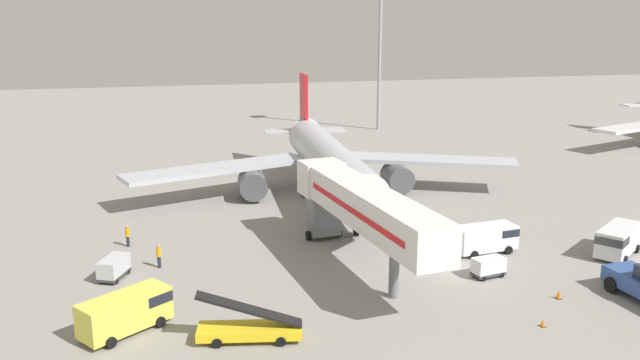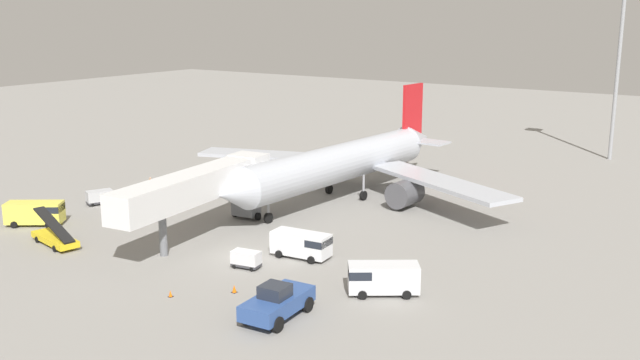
{
  "view_description": "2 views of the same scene",
  "coord_description": "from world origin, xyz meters",
  "px_view_note": "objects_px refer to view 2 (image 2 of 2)",
  "views": [
    {
      "loc": [
        -21.31,
        -41.69,
        18.4
      ],
      "look_at": [
        -6.56,
        14.23,
        4.04
      ],
      "focal_mm": 36.17,
      "sensor_mm": 36.0,
      "label": 1
    },
    {
      "loc": [
        39.16,
        -45.97,
        21.06
      ],
      "look_at": [
        -1.59,
        14.58,
        3.9
      ],
      "focal_mm": 40.58,
      "sensor_mm": 36.0,
      "label": 2
    }
  ],
  "objects_px": {
    "pushback_tug": "(277,302)",
    "baggage_cart_far_center": "(99,197)",
    "jet_bridge": "(203,186)",
    "ground_crew_worker_foreground": "(151,185)",
    "belt_loader_truck": "(55,237)",
    "safety_cone_bravo": "(170,294)",
    "service_van_mid_center": "(381,277)",
    "ground_crew_worker_midground": "(128,197)",
    "service_van_near_right": "(36,212)",
    "airplane_at_gate": "(344,163)",
    "safety_cone_alpha": "(234,289)",
    "apron_light_mast": "(622,28)",
    "service_van_rear_right": "(303,244)",
    "baggage_cart_far_left": "(246,259)"
  },
  "relations": [
    {
      "from": "pushback_tug",
      "to": "baggage_cart_far_center",
      "type": "height_order",
      "value": "pushback_tug"
    },
    {
      "from": "jet_bridge",
      "to": "ground_crew_worker_foreground",
      "type": "height_order",
      "value": "jet_bridge"
    },
    {
      "from": "belt_loader_truck",
      "to": "safety_cone_bravo",
      "type": "height_order",
      "value": "belt_loader_truck"
    },
    {
      "from": "pushback_tug",
      "to": "service_van_mid_center",
      "type": "bearing_deg",
      "value": 63.9
    },
    {
      "from": "belt_loader_truck",
      "to": "ground_crew_worker_midground",
      "type": "xyz_separation_m",
      "value": [
        -4.95,
        13.16,
        0.24
      ]
    },
    {
      "from": "service_van_mid_center",
      "to": "service_van_near_right",
      "type": "distance_m",
      "value": 37.79
    },
    {
      "from": "pushback_tug",
      "to": "airplane_at_gate",
      "type": "bearing_deg",
      "value": 114.18
    },
    {
      "from": "jet_bridge",
      "to": "service_van_near_right",
      "type": "distance_m",
      "value": 18.3
    },
    {
      "from": "service_van_mid_center",
      "to": "safety_cone_bravo",
      "type": "height_order",
      "value": "service_van_mid_center"
    },
    {
      "from": "service_van_mid_center",
      "to": "service_van_near_right",
      "type": "height_order",
      "value": "service_van_mid_center"
    },
    {
      "from": "jet_bridge",
      "to": "safety_cone_alpha",
      "type": "relative_size",
      "value": 34.41
    },
    {
      "from": "belt_loader_truck",
      "to": "safety_cone_bravo",
      "type": "relative_size",
      "value": 12.38
    },
    {
      "from": "jet_bridge",
      "to": "service_van_mid_center",
      "type": "distance_m",
      "value": 21.4
    },
    {
      "from": "jet_bridge",
      "to": "pushback_tug",
      "type": "bearing_deg",
      "value": -32.67
    },
    {
      "from": "service_van_near_right",
      "to": "ground_crew_worker_midground",
      "type": "relative_size",
      "value": 3.06
    },
    {
      "from": "jet_bridge",
      "to": "belt_loader_truck",
      "type": "relative_size",
      "value": 3.28
    },
    {
      "from": "jet_bridge",
      "to": "apron_light_mast",
      "type": "bearing_deg",
      "value": 68.85
    },
    {
      "from": "service_van_mid_center",
      "to": "safety_cone_alpha",
      "type": "distance_m",
      "value": 11.27
    },
    {
      "from": "belt_loader_truck",
      "to": "ground_crew_worker_midground",
      "type": "relative_size",
      "value": 3.41
    },
    {
      "from": "service_van_rear_right",
      "to": "ground_crew_worker_midground",
      "type": "height_order",
      "value": "service_van_rear_right"
    },
    {
      "from": "service_van_mid_center",
      "to": "ground_crew_worker_midground",
      "type": "distance_m",
      "value": 36.24
    },
    {
      "from": "ground_crew_worker_midground",
      "to": "safety_cone_alpha",
      "type": "bearing_deg",
      "value": -25.99
    },
    {
      "from": "belt_loader_truck",
      "to": "baggage_cart_far_left",
      "type": "distance_m",
      "value": 19.18
    },
    {
      "from": "service_van_mid_center",
      "to": "safety_cone_alpha",
      "type": "height_order",
      "value": "service_van_mid_center"
    },
    {
      "from": "airplane_at_gate",
      "to": "service_van_near_right",
      "type": "distance_m",
      "value": 33.22
    },
    {
      "from": "jet_bridge",
      "to": "ground_crew_worker_foreground",
      "type": "xyz_separation_m",
      "value": [
        -17.17,
        9.32,
        -4.0
      ]
    },
    {
      "from": "jet_bridge",
      "to": "belt_loader_truck",
      "type": "height_order",
      "value": "jet_bridge"
    },
    {
      "from": "jet_bridge",
      "to": "ground_crew_worker_midground",
      "type": "xyz_separation_m",
      "value": [
        -14.74,
        3.75,
        -3.99
      ]
    },
    {
      "from": "airplane_at_gate",
      "to": "ground_crew_worker_midground",
      "type": "bearing_deg",
      "value": -137.42
    },
    {
      "from": "service_van_rear_right",
      "to": "pushback_tug",
      "type": "bearing_deg",
      "value": -62.69
    },
    {
      "from": "belt_loader_truck",
      "to": "service_van_rear_right",
      "type": "distance_m",
      "value": 23.13
    },
    {
      "from": "jet_bridge",
      "to": "baggage_cart_far_left",
      "type": "xyz_separation_m",
      "value": [
        8.69,
        -4.28,
        -4.17
      ]
    },
    {
      "from": "belt_loader_truck",
      "to": "baggage_cart_far_left",
      "type": "relative_size",
      "value": 2.51
    },
    {
      "from": "airplane_at_gate",
      "to": "service_van_mid_center",
      "type": "bearing_deg",
      "value": -52.34
    },
    {
      "from": "jet_bridge",
      "to": "safety_cone_bravo",
      "type": "xyz_separation_m",
      "value": [
        7.98,
        -12.35,
        -4.73
      ]
    },
    {
      "from": "ground_crew_worker_midground",
      "to": "jet_bridge",
      "type": "bearing_deg",
      "value": -14.29
    },
    {
      "from": "airplane_at_gate",
      "to": "apron_light_mast",
      "type": "bearing_deg",
      "value": 63.26
    },
    {
      "from": "belt_loader_truck",
      "to": "safety_cone_alpha",
      "type": "relative_size",
      "value": 10.49
    },
    {
      "from": "ground_crew_worker_midground",
      "to": "baggage_cart_far_center",
      "type": "bearing_deg",
      "value": -158.03
    },
    {
      "from": "jet_bridge",
      "to": "service_van_rear_right",
      "type": "bearing_deg",
      "value": 2.46
    },
    {
      "from": "ground_crew_worker_midground",
      "to": "service_van_mid_center",
      "type": "bearing_deg",
      "value": -10.68
    },
    {
      "from": "baggage_cart_far_center",
      "to": "baggage_cart_far_left",
      "type": "height_order",
      "value": "baggage_cart_far_center"
    },
    {
      "from": "airplane_at_gate",
      "to": "jet_bridge",
      "type": "height_order",
      "value": "airplane_at_gate"
    },
    {
      "from": "pushback_tug",
      "to": "service_van_rear_right",
      "type": "relative_size",
      "value": 1.15
    },
    {
      "from": "ground_crew_worker_foreground",
      "to": "baggage_cart_far_center",
      "type": "bearing_deg",
      "value": -96.72
    },
    {
      "from": "baggage_cart_far_center",
      "to": "ground_crew_worker_foreground",
      "type": "relative_size",
      "value": 1.66
    },
    {
      "from": "belt_loader_truck",
      "to": "ground_crew_worker_foreground",
      "type": "distance_m",
      "value": 20.12
    },
    {
      "from": "baggage_cart_far_left",
      "to": "safety_cone_alpha",
      "type": "relative_size",
      "value": 4.18
    },
    {
      "from": "pushback_tug",
      "to": "baggage_cart_far_left",
      "type": "height_order",
      "value": "pushback_tug"
    },
    {
      "from": "ground_crew_worker_midground",
      "to": "safety_cone_bravo",
      "type": "relative_size",
      "value": 3.63
    }
  ]
}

